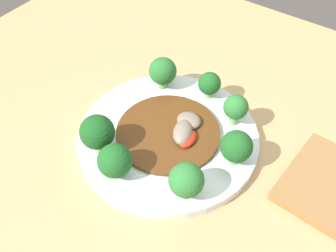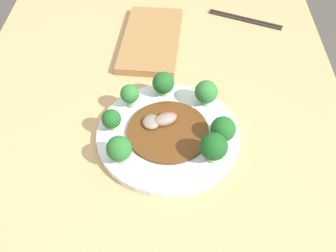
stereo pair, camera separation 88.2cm
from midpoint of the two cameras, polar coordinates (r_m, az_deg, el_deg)
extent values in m
cube|color=tan|center=(1.00, 20.39, -35.99)|extent=(1.17, 0.90, 0.74)
cylinder|color=silver|center=(0.62, 26.02, -32.80)|extent=(0.31, 0.31, 0.02)
cylinder|color=#89B76B|center=(0.66, 30.20, -23.11)|extent=(0.01, 0.01, 0.01)
sphere|color=#1E5B23|center=(0.64, 31.05, -22.33)|extent=(0.04, 0.04, 0.04)
cylinder|color=#7AAD5B|center=(0.66, 35.81, -27.51)|extent=(0.01, 0.01, 0.02)
sphere|color=#2D7533|center=(0.64, 36.99, -26.73)|extent=(0.04, 0.04, 0.04)
cylinder|color=#7AAD5B|center=(0.58, 20.44, -42.01)|extent=(0.02, 0.02, 0.01)
sphere|color=#1E5B23|center=(0.56, 21.43, -41.90)|extent=(0.05, 0.05, 0.05)
cylinder|color=#70A356|center=(0.62, 34.02, -42.19)|extent=(0.02, 0.02, 0.02)
sphere|color=#2D7533|center=(0.59, 35.57, -41.94)|extent=(0.05, 0.05, 0.05)
cylinder|color=#70A356|center=(0.65, 38.44, -34.40)|extent=(0.02, 0.02, 0.02)
sphere|color=#1E5B23|center=(0.63, 39.84, -33.81)|extent=(0.05, 0.05, 0.05)
cylinder|color=#70A356|center=(0.63, 22.21, -22.17)|extent=(0.02, 0.02, 0.02)
sphere|color=#286B2D|center=(0.61, 23.03, -21.18)|extent=(0.05, 0.05, 0.05)
cylinder|color=#89B76B|center=(0.57, 15.43, -37.81)|extent=(0.02, 0.02, 0.02)
sphere|color=#19511E|center=(0.54, 16.28, -37.48)|extent=(0.06, 0.06, 0.06)
cylinder|color=#5B3314|center=(0.61, 26.45, -32.57)|extent=(0.18, 0.18, 0.01)
ellipsoid|color=red|center=(0.62, 31.04, -33.54)|extent=(0.03, 0.04, 0.01)
ellipsoid|color=gray|center=(0.62, 29.38, -30.27)|extent=(0.05, 0.04, 0.02)
ellipsoid|color=gray|center=(0.61, 29.51, -32.51)|extent=(0.05, 0.06, 0.02)
camera|label=1|loc=(0.44, 130.72, -46.41)|focal=42.00mm
camera|label=2|loc=(0.44, -49.28, 46.41)|focal=42.00mm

